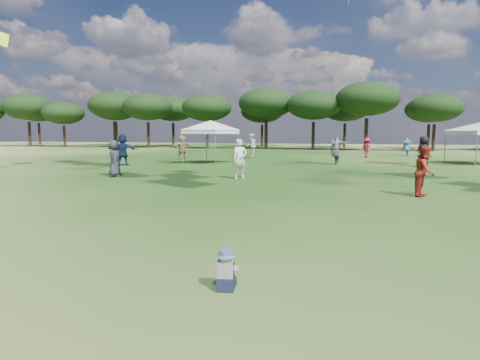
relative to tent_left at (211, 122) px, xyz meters
name	(u,v)px	position (x,y,z in m)	size (l,w,h in m)	color
tree_line	(359,103)	(9.48, 25.49, 2.79)	(108.78, 17.63, 7.77)	black
tent_left	(211,122)	(0.00, 0.00, 0.00)	(5.28, 5.28, 3.06)	gray
toddler	(226,272)	(7.24, -19.82, -2.41)	(0.37, 0.40, 0.52)	black
festival_crowd	(327,151)	(7.34, 0.49, -1.76)	(27.97, 24.63, 1.93)	black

